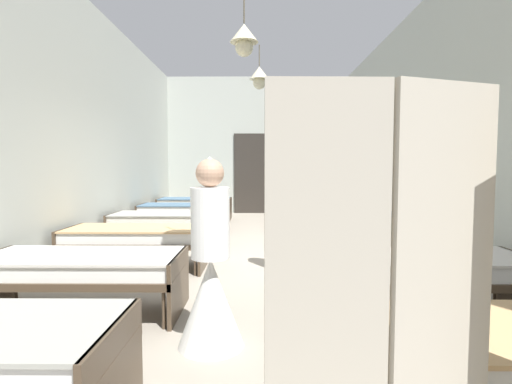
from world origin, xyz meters
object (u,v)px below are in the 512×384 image
bed_right_row_1 (427,269)px  bed_right_row_3 (348,221)px  bed_left_row_1 (82,268)px  bed_right_row_5 (319,203)px  bed_right_row_2 (375,237)px  nurse_mid_aisle (211,280)px  privacy_screen (447,329)px  bed_left_row_4 (183,210)px  bed_left_row_5 (195,203)px  bed_right_row_4 (331,210)px  bed_left_row_3 (165,220)px  nurse_near_aisle (292,233)px  bed_left_row_2 (136,237)px

bed_right_row_1 → bed_right_row_3: same height
bed_left_row_1 → bed_right_row_5: bearing=63.6°
bed_right_row_2 → nurse_mid_aisle: nurse_mid_aisle is taller
bed_right_row_2 → privacy_screen: 4.14m
bed_left_row_1 → bed_left_row_4: (0.00, 4.97, 0.00)m
bed_left_row_5 → bed_right_row_5: (3.30, 0.00, 0.00)m
bed_left_row_1 → bed_right_row_3: same height
bed_right_row_3 → bed_left_row_4: bearing=153.3°
bed_right_row_2 → nurse_mid_aisle: 3.06m
bed_right_row_3 → bed_right_row_1: bearing=-90.0°
bed_left_row_1 → bed_right_row_4: 5.97m
bed_left_row_4 → bed_right_row_4: (3.30, 0.00, 0.00)m
bed_left_row_4 → privacy_screen: (2.35, -7.32, 0.41)m
bed_right_row_1 → privacy_screen: size_ratio=1.12×
bed_left_row_3 → nurse_near_aisle: size_ratio=1.28×
bed_right_row_2 → bed_left_row_3: size_ratio=1.00×
bed_left_row_1 → bed_left_row_4: bearing=90.0°
bed_right_row_1 → bed_left_row_4: same height
bed_right_row_3 → bed_right_row_5: 3.32m
nurse_mid_aisle → bed_left_row_2: bearing=-170.4°
bed_left_row_2 → bed_right_row_4: bearing=45.2°
bed_right_row_1 → nurse_mid_aisle: 2.09m
bed_right_row_5 → nurse_near_aisle: nurse_near_aisle is taller
bed_right_row_3 → bed_right_row_5: size_ratio=1.00×
bed_left_row_1 → bed_left_row_5: same height
bed_right_row_2 → bed_right_row_3: 1.66m
bed_left_row_4 → bed_left_row_5: size_ratio=1.00×
bed_right_row_2 → nurse_near_aisle: (-1.17, -0.21, 0.09)m
bed_right_row_2 → bed_left_row_4: size_ratio=1.00×
bed_left_row_2 → nurse_near_aisle: (2.13, -0.21, 0.09)m
bed_right_row_3 → nurse_near_aisle: bearing=-122.0°
bed_right_row_2 → bed_right_row_3: size_ratio=1.00×
bed_left_row_4 → nurse_near_aisle: bearing=-58.9°
bed_right_row_4 → bed_right_row_1: bearing=-90.0°
bed_right_row_4 → nurse_near_aisle: (-1.17, -3.53, 0.09)m
bed_left_row_1 → privacy_screen: privacy_screen is taller
bed_right_row_2 → bed_left_row_3: 3.69m
bed_right_row_1 → bed_left_row_3: same height
bed_right_row_1 → bed_left_row_2: size_ratio=1.00×
bed_right_row_4 → bed_left_row_5: same height
bed_left_row_4 → nurse_mid_aisle: size_ratio=1.28×
bed_left_row_3 → nurse_mid_aisle: bearing=-71.7°
bed_left_row_1 → nurse_near_aisle: size_ratio=1.28×
bed_left_row_1 → bed_right_row_3: size_ratio=1.00×
bed_left_row_4 → bed_right_row_4: size_ratio=1.00×
bed_left_row_1 → bed_right_row_4: size_ratio=1.00×
bed_left_row_3 → bed_right_row_5: bearing=45.2°
bed_left_row_4 → bed_right_row_5: (3.30, 1.66, 0.00)m
nurse_mid_aisle → bed_right_row_1: bearing=88.8°
privacy_screen → bed_right_row_5: bearing=65.1°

